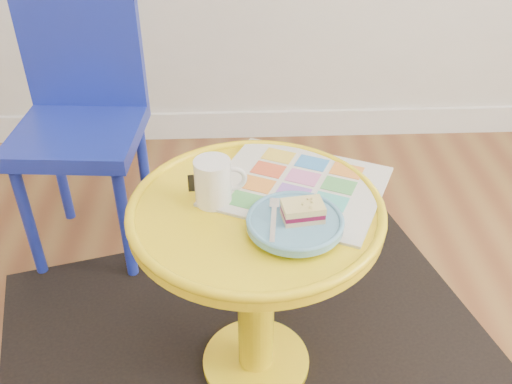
{
  "coord_description": "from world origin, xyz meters",
  "views": [
    {
      "loc": [
        -0.14,
        -0.22,
        1.25
      ],
      "look_at": [
        -0.1,
        0.76,
        0.56
      ],
      "focal_mm": 40.0,
      "sensor_mm": 36.0,
      "label": 1
    }
  ],
  "objects_px": {
    "newspaper": "(298,186)",
    "plate": "(295,223)",
    "chair": "(81,109)",
    "side_table": "(256,259)",
    "mug": "(214,181)"
  },
  "relations": [
    {
      "from": "newspaper",
      "to": "plate",
      "type": "relative_size",
      "value": 1.87
    },
    {
      "from": "newspaper",
      "to": "chair",
      "type": "bearing_deg",
      "value": 164.59
    },
    {
      "from": "side_table",
      "to": "newspaper",
      "type": "xyz_separation_m",
      "value": [
        0.1,
        0.07,
        0.15
      ]
    },
    {
      "from": "chair",
      "to": "plate",
      "type": "xyz_separation_m",
      "value": [
        0.57,
        -0.67,
        0.07
      ]
    },
    {
      "from": "newspaper",
      "to": "mug",
      "type": "height_order",
      "value": "mug"
    },
    {
      "from": "newspaper",
      "to": "plate",
      "type": "xyz_separation_m",
      "value": [
        -0.02,
        -0.15,
        0.02
      ]
    },
    {
      "from": "newspaper",
      "to": "mug",
      "type": "relative_size",
      "value": 3.23
    },
    {
      "from": "newspaper",
      "to": "side_table",
      "type": "bearing_deg",
      "value": -118.73
    },
    {
      "from": "side_table",
      "to": "mug",
      "type": "relative_size",
      "value": 4.87
    },
    {
      "from": "mug",
      "to": "plate",
      "type": "bearing_deg",
      "value": -37.58
    },
    {
      "from": "chair",
      "to": "newspaper",
      "type": "distance_m",
      "value": 0.79
    },
    {
      "from": "side_table",
      "to": "mug",
      "type": "height_order",
      "value": "mug"
    },
    {
      "from": "mug",
      "to": "plate",
      "type": "height_order",
      "value": "mug"
    },
    {
      "from": "side_table",
      "to": "newspaper",
      "type": "distance_m",
      "value": 0.19
    },
    {
      "from": "chair",
      "to": "newspaper",
      "type": "bearing_deg",
      "value": -36.13
    }
  ]
}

